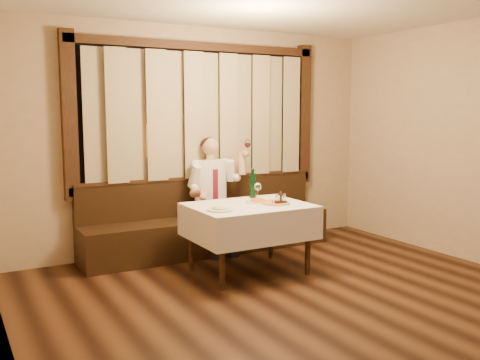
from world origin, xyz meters
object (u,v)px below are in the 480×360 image
banquette (208,227)px  dining_table (249,214)px  pasta_cream (220,207)px  seated_man (214,187)px  cruet_caddy (281,200)px  pizza (275,203)px  pasta_red (258,199)px  green_bottle (253,185)px

banquette → dining_table: size_ratio=2.52×
dining_table → pasta_cream: bearing=-159.9°
banquette → seated_man: seated_man is taller
pasta_cream → cruet_caddy: 0.72m
dining_table → pizza: (0.26, -0.13, 0.12)m
pizza → pasta_red: size_ratio=1.18×
green_bottle → cruet_caddy: green_bottle is taller
seated_man → green_bottle: bearing=-69.1°
dining_table → cruet_caddy: bearing=-34.0°
green_bottle → cruet_caddy: bearing=-87.5°
pasta_cream → cruet_caddy: bearing=-2.6°
pizza → green_bottle: size_ratio=0.91×
pizza → pasta_red: 0.21m
dining_table → pasta_cream: size_ratio=4.55×
pizza → pasta_cream: bearing=-177.2°
pasta_cream → cruet_caddy: (0.72, -0.03, 0.01)m
pasta_red → pasta_cream: pasta_cream is taller
pizza → cruet_caddy: bearing=-69.5°
banquette → dining_table: 1.08m
banquette → green_bottle: size_ratio=9.13×
pizza → seated_man: seated_man is taller
cruet_caddy → pizza: bearing=135.4°
pasta_cream → banquette: bearing=69.9°
pizza → dining_table: bearing=154.2°
banquette → green_bottle: green_bottle is taller
pasta_red → seated_man: (-0.11, 0.88, 0.04)m
pizza → pasta_red: bearing=121.1°
banquette → cruet_caddy: (0.28, -1.21, 0.50)m
dining_table → green_bottle: size_ratio=3.62×
cruet_caddy → seated_man: 1.15m
pasta_cream → green_bottle: size_ratio=0.80×
banquette → pasta_red: banquette is taller
dining_table → pizza: size_ratio=3.99×
pizza → banquette: bearing=102.7°
banquette → green_bottle: bearing=-68.6°
banquette → pasta_red: bearing=-81.2°
pasta_red → pasta_cream: (-0.58, -0.22, 0.00)m
cruet_caddy → green_bottle: bearing=117.4°
pizza → seated_man: 1.08m
green_bottle → pasta_red: bearing=-110.1°
dining_table → pasta_red: size_ratio=4.70×
pasta_red → pizza: bearing=-58.9°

